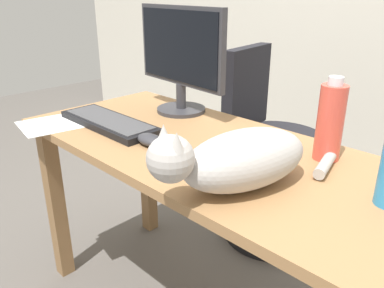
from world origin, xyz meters
name	(u,v)px	position (x,y,z in m)	size (l,w,h in m)	color
desk	(206,178)	(0.00, 0.00, 0.62)	(1.39, 0.62, 0.74)	#9E7247
office_chair	(267,159)	(-0.19, 0.65, 0.42)	(0.48, 0.48, 0.96)	black
monitor	(180,56)	(-0.33, 0.20, 0.96)	(0.48, 0.20, 0.41)	#333338
keyboard	(109,122)	(-0.39, -0.11, 0.75)	(0.44, 0.15, 0.03)	black
cat	(238,159)	(0.25, -0.15, 0.82)	(0.27, 0.60, 0.20)	#B2ADA8
computer_mouse	(150,140)	(-0.13, -0.13, 0.75)	(0.11, 0.06, 0.04)	#333338
paper_sheet	(62,122)	(-0.54, -0.22, 0.74)	(0.21, 0.30, 0.00)	white
water_bottle	(330,122)	(0.32, 0.18, 0.85)	(0.08, 0.08, 0.25)	#D84C3D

